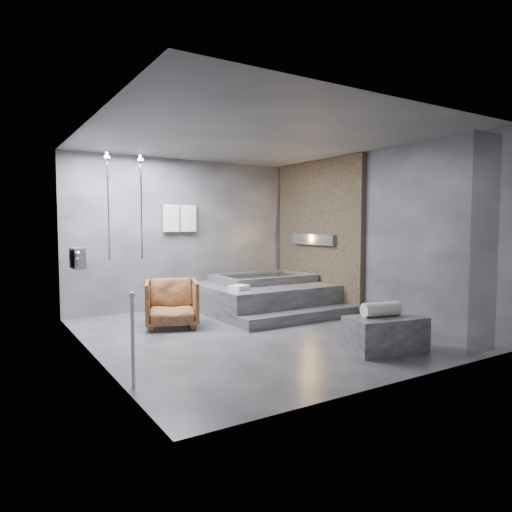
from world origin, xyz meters
TOP-DOWN VIEW (x-y plane):
  - room at (0.40, 0.24)m, footprint 5.00×5.04m
  - tub_deck at (1.05, 1.45)m, footprint 2.20×2.00m
  - tub_step at (1.05, 0.27)m, footprint 2.20×0.36m
  - concrete_bench at (0.91, -1.64)m, footprint 1.04×0.70m
  - driftwood_chair at (-0.87, 1.04)m, footprint 1.01×1.03m
  - rolled_towel at (0.88, -1.59)m, footprint 0.53×0.29m
  - deck_towel at (0.26, 0.92)m, footprint 0.38×0.34m

SIDE VIEW (x-z plane):
  - tub_step at x=1.05m, z-range 0.00..0.18m
  - concrete_bench at x=0.91m, z-range 0.00..0.43m
  - tub_deck at x=1.05m, z-range 0.00..0.50m
  - driftwood_chair at x=-0.87m, z-range 0.00..0.74m
  - rolled_towel at x=0.88m, z-range 0.43..0.61m
  - deck_towel at x=0.26m, z-range 0.50..0.58m
  - room at x=0.40m, z-range 0.32..3.14m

